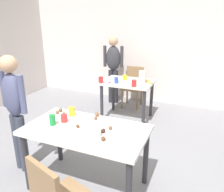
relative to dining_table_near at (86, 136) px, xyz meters
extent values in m
plane|color=gray|center=(0.12, -0.04, -0.65)|extent=(6.40, 6.40, 0.00)
cube|color=silver|center=(0.12, 3.16, 0.65)|extent=(6.40, 0.10, 2.60)
cube|color=white|center=(0.00, 0.00, 0.08)|extent=(1.32, 0.74, 0.04)
cylinder|color=#2D2D33|center=(-0.60, -0.31, -0.30)|extent=(0.06, 0.06, 0.71)
cylinder|color=#2D2D33|center=(-0.60, 0.31, -0.30)|extent=(0.06, 0.06, 0.71)
cylinder|color=#2D2D33|center=(0.60, 0.31, -0.30)|extent=(0.06, 0.06, 0.71)
cube|color=silver|center=(-0.21, 1.98, 0.08)|extent=(0.93, 0.69, 0.04)
cylinder|color=#2D2D33|center=(-0.61, 1.69, -0.30)|extent=(0.06, 0.06, 0.71)
cylinder|color=#2D2D33|center=(0.20, 1.69, -0.30)|extent=(0.06, 0.06, 0.71)
cylinder|color=#2D2D33|center=(-0.61, 2.26, -0.30)|extent=(0.06, 0.06, 0.71)
cylinder|color=#2D2D33|center=(0.20, 2.26, -0.30)|extent=(0.06, 0.06, 0.71)
cube|color=olive|center=(0.11, -0.84, 0.01)|extent=(0.37, 0.16, 0.42)
cube|color=olive|center=(-0.31, 2.60, -0.22)|extent=(0.40, 0.40, 0.04)
cube|color=olive|center=(-0.31, 2.78, 0.01)|extent=(0.38, 0.04, 0.42)
cylinder|color=olive|center=(-0.14, 2.43, -0.45)|extent=(0.04, 0.04, 0.41)
cylinder|color=olive|center=(-0.48, 2.43, -0.45)|extent=(0.04, 0.04, 0.41)
cylinder|color=olive|center=(-0.14, 2.77, -0.45)|extent=(0.04, 0.04, 0.41)
cylinder|color=olive|center=(-0.48, 2.77, -0.45)|extent=(0.04, 0.04, 0.41)
cylinder|color=#383D4C|center=(-0.99, -0.02, -0.28)|extent=(0.11, 0.11, 0.75)
cylinder|color=#383D4C|center=(-0.89, -0.05, -0.28)|extent=(0.11, 0.11, 0.75)
ellipsoid|color=#4C5175|center=(-0.94, -0.04, 0.36)|extent=(0.36, 0.27, 0.53)
sphere|color=tan|center=(-0.94, -0.04, 0.73)|extent=(0.20, 0.20, 0.20)
cylinder|color=#4C5175|center=(-1.13, 0.01, 0.40)|extent=(0.08, 0.08, 0.45)
cylinder|color=#4C5175|center=(-0.76, -0.08, 0.40)|extent=(0.08, 0.08, 0.45)
cylinder|color=#28282D|center=(-0.74, 2.70, -0.27)|extent=(0.11, 0.11, 0.76)
cylinder|color=#28282D|center=(-0.85, 2.68, -0.27)|extent=(0.11, 0.11, 0.76)
ellipsoid|color=#333338|center=(-0.79, 2.69, 0.38)|extent=(0.35, 0.25, 0.54)
sphere|color=tan|center=(-0.79, 2.69, 0.75)|extent=(0.21, 0.21, 0.21)
cylinder|color=#333338|center=(-0.60, 2.72, 0.42)|extent=(0.08, 0.08, 0.46)
cylinder|color=#333338|center=(-0.98, 2.66, 0.42)|extent=(0.08, 0.08, 0.46)
cylinder|color=white|center=(0.13, -0.14, 0.13)|extent=(0.21, 0.21, 0.07)
cylinder|color=#198438|center=(-0.38, -0.07, 0.16)|extent=(0.07, 0.07, 0.12)
cube|color=silver|center=(-0.49, 0.07, 0.10)|extent=(0.17, 0.02, 0.01)
cylinder|color=red|center=(-0.30, 0.05, 0.14)|extent=(0.08, 0.08, 0.09)
cylinder|color=yellow|center=(-0.32, 0.23, 0.15)|extent=(0.07, 0.07, 0.11)
sphere|color=brown|center=(-0.03, 0.33, 0.12)|extent=(0.05, 0.05, 0.05)
sphere|color=brown|center=(-0.51, 0.20, 0.12)|extent=(0.04, 0.04, 0.04)
sphere|color=brown|center=(-0.08, -0.02, 0.12)|extent=(0.04, 0.04, 0.04)
sphere|color=brown|center=(0.26, 0.07, 0.12)|extent=(0.04, 0.04, 0.04)
sphere|color=brown|center=(-0.51, 0.27, 0.12)|extent=(0.05, 0.05, 0.05)
sphere|color=brown|center=(-0.42, 0.21, 0.12)|extent=(0.04, 0.04, 0.04)
sphere|color=brown|center=(0.00, 0.24, 0.12)|extent=(0.04, 0.04, 0.04)
sphere|color=brown|center=(0.28, -0.16, 0.12)|extent=(0.05, 0.05, 0.05)
sphere|color=#3D2319|center=(0.21, -0.02, 0.12)|extent=(0.05, 0.05, 0.05)
cylinder|color=white|center=(0.08, 1.94, 0.21)|extent=(0.13, 0.13, 0.23)
cylinder|color=#3351B2|center=(-0.35, 1.77, 0.15)|extent=(0.07, 0.07, 0.11)
cylinder|color=red|center=(-0.62, 1.69, 0.15)|extent=(0.08, 0.08, 0.11)
cylinder|color=yellow|center=(-0.29, 2.05, 0.15)|extent=(0.09, 0.09, 0.09)
cylinder|color=red|center=(0.01, 1.69, 0.16)|extent=(0.09, 0.09, 0.12)
torus|color=pink|center=(-0.52, 1.74, 0.12)|extent=(0.13, 0.13, 0.04)
torus|color=white|center=(-0.36, 2.20, 0.12)|extent=(0.12, 0.12, 0.03)
torus|color=gold|center=(0.21, 1.99, 0.11)|extent=(0.10, 0.10, 0.03)
torus|color=gold|center=(0.13, 2.10, 0.12)|extent=(0.12, 0.12, 0.04)
torus|color=white|center=(-0.40, 1.95, 0.11)|extent=(0.10, 0.10, 0.03)
camera|label=1|loc=(1.10, -1.89, 1.22)|focal=36.12mm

